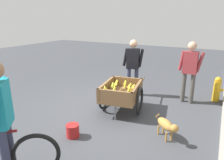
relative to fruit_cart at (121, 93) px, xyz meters
The scene contains 8 objects.
ground_plane 0.59m from the fruit_cart, 78.89° to the right, with size 24.00×24.00×0.00m, color #3D3F44.
fruit_cart is the anchor object (origin of this frame).
vendor_person 1.25m from the fruit_cart, 169.78° to the right, with size 0.26×0.59×1.58m.
cyclist_person 2.77m from the fruit_cart, ahead, with size 0.42×0.41×1.67m.
dog 1.43m from the fruit_cart, 61.74° to the left, with size 0.49×0.52×0.40m.
fire_hydrant 2.63m from the fruit_cart, 131.86° to the left, with size 0.25×0.25×0.67m.
plastic_bucket 1.51m from the fruit_cart, 11.77° to the right, with size 0.24×0.24×0.24m, color #B21E1E.
bystander_person 1.89m from the fruit_cart, 135.29° to the left, with size 0.21×0.60×1.59m.
Camera 1 is at (4.01, 2.36, 2.15)m, focal length 33.03 mm.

